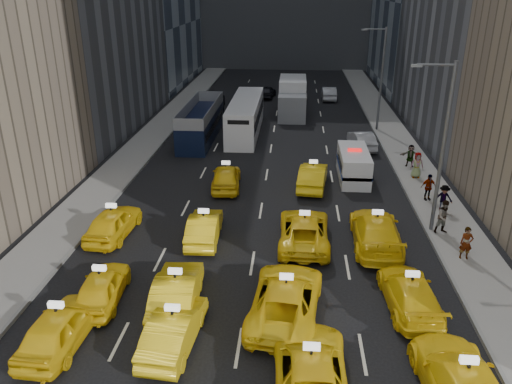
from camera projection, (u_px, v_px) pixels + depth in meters
sidewalk_west at (140, 148)px, 40.18m from camera, size 3.00×90.00×0.15m
sidewalk_east at (405, 155)px, 38.69m from camera, size 3.00×90.00×0.15m
curb_west at (158, 149)px, 40.07m from camera, size 0.15×90.00×0.18m
curb_east at (386, 154)px, 38.78m from camera, size 0.15×90.00×0.18m
streetlight_near at (441, 144)px, 24.95m from camera, size 2.15×0.22×9.00m
streetlight_far at (380, 76)px, 43.35m from camera, size 2.15×0.22×9.00m
taxi_4 at (60, 327)px, 18.20m from camera, size 2.01×4.52×1.51m
taxi_5 at (174, 329)px, 18.17m from camera, size 1.84×4.42×1.42m
taxi_6 at (310, 370)px, 16.21m from camera, size 2.60×5.34×1.46m
taxi_8 at (102, 287)px, 20.71m from camera, size 1.92×4.18×1.39m
taxi_9 at (177, 293)px, 20.16m from camera, size 1.99×4.90×1.58m
taxi_10 at (286, 298)px, 19.78m from camera, size 3.20×5.96×1.59m
taxi_11 at (410, 293)px, 20.29m from camera, size 2.21×4.89×1.39m
taxi_12 at (113, 223)px, 26.12m from camera, size 2.11×4.61×1.53m
taxi_13 at (204, 227)px, 25.74m from camera, size 1.69×4.39×1.43m
taxi_14 at (304, 230)px, 25.37m from camera, size 2.55×5.43×1.50m
taxi_15 at (376, 231)px, 25.10m from camera, size 2.47×5.77×1.66m
taxi_16 at (226, 177)px, 32.30m from camera, size 2.13×4.59×1.52m
taxi_17 at (313, 176)px, 32.40m from camera, size 2.19×4.88×1.56m
nypd_van at (353, 165)px, 33.81m from camera, size 2.55×5.14×2.12m
double_decker at (201, 122)px, 42.43m from camera, size 3.29×10.50×3.00m
city_bus at (246, 116)px, 44.11m from camera, size 2.52×11.57×2.98m
box_truck at (292, 98)px, 50.09m from camera, size 3.66×8.03×3.54m
misc_car_0 at (362, 140)px, 40.10m from camera, size 2.04×4.45×1.41m
misc_car_1 at (212, 101)px, 53.02m from camera, size 3.30×6.08×1.62m
misc_car_2 at (298, 91)px, 58.28m from camera, size 2.33×5.05×1.43m
misc_car_3 at (267, 92)px, 58.03m from camera, size 2.13×4.21×1.38m
misc_car_4 at (329, 93)px, 57.15m from camera, size 1.56×4.44×1.46m
pedestrian_0 at (466, 243)px, 23.65m from camera, size 0.62×0.43×1.63m
pedestrian_1 at (445, 217)px, 26.07m from camera, size 0.97×0.65×1.83m
pedestrian_2 at (444, 198)px, 28.63m from camera, size 1.03×0.43×1.60m
pedestrian_3 at (428, 187)px, 30.14m from camera, size 1.04×0.66×1.65m
pedestrian_4 at (417, 165)px, 33.64m from camera, size 0.86×0.47×1.76m
pedestrian_5 at (411, 156)px, 35.73m from camera, size 1.54×0.69×1.60m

